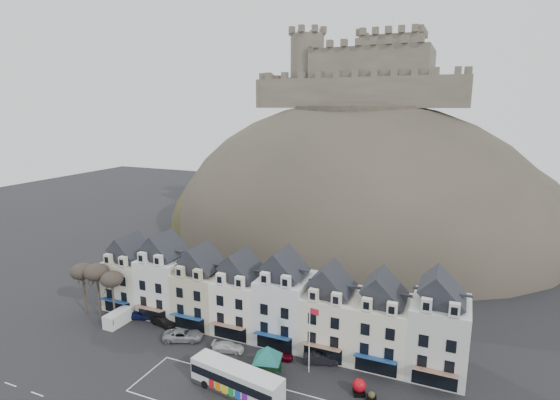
{
  "coord_description": "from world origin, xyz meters",
  "views": [
    {
      "loc": [
        25.09,
        -36.72,
        32.32
      ],
      "look_at": [
        -0.91,
        24.0,
        18.16
      ],
      "focal_mm": 28.0,
      "sensor_mm": 36.0,
      "label": 1
    }
  ],
  "objects_px": {
    "car_black": "(163,321)",
    "car_white": "(228,347)",
    "bus": "(237,379)",
    "red_buoy": "(359,387)",
    "car_maroon": "(279,355)",
    "bus_shelter": "(268,353)",
    "flagpole": "(310,335)",
    "car_navy": "(137,314)",
    "car_charcoal": "(320,358)",
    "car_silver": "(183,335)",
    "white_van": "(118,318)"
  },
  "relations": [
    {
      "from": "car_black",
      "to": "car_white",
      "type": "bearing_deg",
      "value": -87.89
    },
    {
      "from": "bus",
      "to": "red_buoy",
      "type": "bearing_deg",
      "value": 31.34
    },
    {
      "from": "bus",
      "to": "car_maroon",
      "type": "distance_m",
      "value": 8.41
    },
    {
      "from": "bus_shelter",
      "to": "bus",
      "type": "bearing_deg",
      "value": -129.3
    },
    {
      "from": "red_buoy",
      "to": "flagpole",
      "type": "xyz_separation_m",
      "value": [
        -6.64,
        1.77,
        4.12
      ]
    },
    {
      "from": "bus",
      "to": "car_maroon",
      "type": "relative_size",
      "value": 3.26
    },
    {
      "from": "car_navy",
      "to": "car_charcoal",
      "type": "bearing_deg",
      "value": -109.22
    },
    {
      "from": "bus_shelter",
      "to": "red_buoy",
      "type": "xyz_separation_m",
      "value": [
        11.0,
        1.19,
        -2.25
      ]
    },
    {
      "from": "flagpole",
      "to": "car_black",
      "type": "bearing_deg",
      "value": 174.17
    },
    {
      "from": "car_navy",
      "to": "red_buoy",
      "type": "bearing_deg",
      "value": -115.76
    },
    {
      "from": "car_black",
      "to": "car_silver",
      "type": "xyz_separation_m",
      "value": [
        5.2,
        -2.29,
        0.05
      ]
    },
    {
      "from": "car_maroon",
      "to": "bus",
      "type": "bearing_deg",
      "value": 148.16
    },
    {
      "from": "bus",
      "to": "flagpole",
      "type": "height_order",
      "value": "flagpole"
    },
    {
      "from": "bus",
      "to": "car_charcoal",
      "type": "xyz_separation_m",
      "value": [
        6.99,
        9.54,
        -1.08
      ]
    },
    {
      "from": "car_silver",
      "to": "car_maroon",
      "type": "xyz_separation_m",
      "value": [
        14.4,
        0.83,
        -0.14
      ]
    },
    {
      "from": "flagpole",
      "to": "car_charcoal",
      "type": "distance_m",
      "value": 5.04
    },
    {
      "from": "bus_shelter",
      "to": "car_white",
      "type": "height_order",
      "value": "bus_shelter"
    },
    {
      "from": "bus_shelter",
      "to": "flagpole",
      "type": "bearing_deg",
      "value": 20.37
    },
    {
      "from": "bus",
      "to": "car_silver",
      "type": "relative_size",
      "value": 2.2
    },
    {
      "from": "bus",
      "to": "bus_shelter",
      "type": "distance_m",
      "value": 4.83
    },
    {
      "from": "red_buoy",
      "to": "car_maroon",
      "type": "relative_size",
      "value": 0.53
    },
    {
      "from": "bus_shelter",
      "to": "car_black",
      "type": "bearing_deg",
      "value": 150.93
    },
    {
      "from": "red_buoy",
      "to": "white_van",
      "type": "relative_size",
      "value": 0.43
    },
    {
      "from": "red_buoy",
      "to": "car_maroon",
      "type": "height_order",
      "value": "red_buoy"
    },
    {
      "from": "flagpole",
      "to": "white_van",
      "type": "distance_m",
      "value": 30.99
    },
    {
      "from": "car_silver",
      "to": "bus",
      "type": "bearing_deg",
      "value": -143.63
    },
    {
      "from": "white_van",
      "to": "red_buoy",
      "type": "bearing_deg",
      "value": -1.77
    },
    {
      "from": "bus_shelter",
      "to": "flagpole",
      "type": "distance_m",
      "value": 5.59
    },
    {
      "from": "red_buoy",
      "to": "car_silver",
      "type": "relative_size",
      "value": 0.36
    },
    {
      "from": "car_navy",
      "to": "flagpole",
      "type": "bearing_deg",
      "value": -113.94
    },
    {
      "from": "car_maroon",
      "to": "car_silver",
      "type": "bearing_deg",
      "value": 73.89
    },
    {
      "from": "red_buoy",
      "to": "car_maroon",
      "type": "xyz_separation_m",
      "value": [
        -11.2,
        2.78,
        -0.37
      ]
    },
    {
      "from": "red_buoy",
      "to": "car_navy",
      "type": "xyz_separation_m",
      "value": [
        -36.0,
        4.45,
        -0.3
      ]
    },
    {
      "from": "white_van",
      "to": "car_silver",
      "type": "xyz_separation_m",
      "value": [
        11.76,
        0.0,
        -0.26
      ]
    },
    {
      "from": "red_buoy",
      "to": "car_navy",
      "type": "height_order",
      "value": "red_buoy"
    },
    {
      "from": "red_buoy",
      "to": "car_navy",
      "type": "relative_size",
      "value": 0.48
    },
    {
      "from": "car_black",
      "to": "flagpole",
      "type": "bearing_deg",
      "value": -83.35
    },
    {
      "from": "bus",
      "to": "car_black",
      "type": "xyz_separation_m",
      "value": [
        -17.81,
        9.58,
        -1.11
      ]
    },
    {
      "from": "car_maroon",
      "to": "car_navy",
      "type": "bearing_deg",
      "value": 66.73
    },
    {
      "from": "car_navy",
      "to": "car_maroon",
      "type": "bearing_deg",
      "value": -112.56
    },
    {
      "from": "car_charcoal",
      "to": "car_black",
      "type": "bearing_deg",
      "value": 70.52
    },
    {
      "from": "red_buoy",
      "to": "flagpole",
      "type": "distance_m",
      "value": 8.01
    },
    {
      "from": "car_black",
      "to": "car_maroon",
      "type": "relative_size",
      "value": 1.18
    },
    {
      "from": "bus",
      "to": "car_white",
      "type": "height_order",
      "value": "bus"
    },
    {
      "from": "flagpole",
      "to": "car_navy",
      "type": "height_order",
      "value": "flagpole"
    },
    {
      "from": "flagpole",
      "to": "car_charcoal",
      "type": "xyz_separation_m",
      "value": [
        0.64,
        2.42,
        -4.38
      ]
    },
    {
      "from": "bus_shelter",
      "to": "red_buoy",
      "type": "height_order",
      "value": "bus_shelter"
    },
    {
      "from": "bus",
      "to": "car_maroon",
      "type": "bearing_deg",
      "value": 86.54
    },
    {
      "from": "car_navy",
      "to": "car_silver",
      "type": "relative_size",
      "value": 0.75
    },
    {
      "from": "white_van",
      "to": "bus",
      "type": "bearing_deg",
      "value": -15.46
    }
  ]
}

